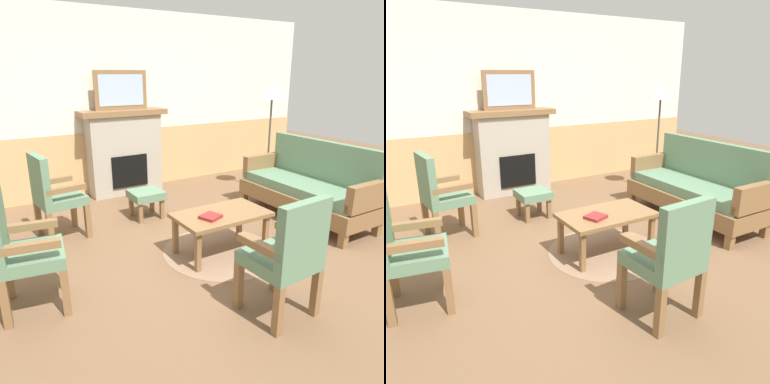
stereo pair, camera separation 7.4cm
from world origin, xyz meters
The scene contains 13 objects.
ground_plane centered at (0.00, 0.00, 0.00)m, with size 14.00×14.00×0.00m, color brown.
wall_back centered at (0.00, 2.60, 1.31)m, with size 7.20×0.14×2.70m.
fireplace centered at (0.00, 2.35, 0.65)m, with size 1.30×0.44×1.28m.
framed_picture centered at (0.00, 2.35, 1.56)m, with size 0.80×0.04×0.56m.
couch centered at (1.61, 0.12, 0.40)m, with size 0.70×1.80×0.98m.
coffee_table centered at (0.07, -0.11, 0.39)m, with size 0.96×0.56×0.44m.
round_rug centered at (0.07, -0.11, 0.00)m, with size 1.22×1.22×0.01m, color #896B51.
book_on_table centered at (-0.10, -0.17, 0.46)m, with size 0.19×0.17×0.03m, color maroon.
footstool centered at (-0.18, 1.20, 0.28)m, with size 0.40×0.40×0.36m.
armchair_near_fireplace centered at (-1.31, 1.15, 0.54)m, with size 0.53×0.53×0.98m.
armchair_by_window_left centered at (-1.81, -0.10, 0.54)m, with size 0.55×0.55×0.98m.
armchair_front_left centered at (-0.14, -1.23, 0.54)m, with size 0.51×0.51×0.98m.
floor_lamp_by_couch centered at (1.98, 1.29, 1.45)m, with size 0.36×0.36×1.68m.
Camera 2 is at (-1.96, -3.01, 1.82)m, focal length 34.60 mm.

